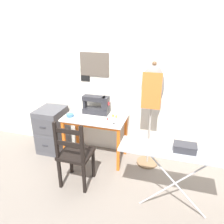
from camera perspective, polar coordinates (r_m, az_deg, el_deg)
ground_plane at (r=3.41m, az=-5.72°, el=-13.98°), size 14.00×14.00×0.00m
wall_back at (r=3.38m, az=-2.76°, el=9.74°), size 10.00×0.07×2.55m
sewing_table at (r=3.30m, az=-4.49°, el=-2.95°), size 0.93×0.53×0.71m
sewing_machine at (r=3.34m, az=-3.86°, el=1.69°), size 0.42×0.17×0.30m
fabric_bowl at (r=3.32m, az=-10.90°, el=-0.83°), size 0.11×0.11×0.04m
scissors at (r=3.03m, az=1.07°, el=-3.12°), size 0.15×0.07×0.01m
thread_spool_near_machine at (r=3.15m, az=-1.20°, el=-1.80°), size 0.03×0.03×0.03m
thread_spool_mid_table at (r=3.25m, az=0.27°, el=-0.93°), size 0.04×0.04×0.04m
thread_spool_far_edge at (r=3.22m, az=1.09°, el=-1.15°), size 0.03×0.03×0.04m
wooden_chair at (r=2.88m, az=-9.65°, el=-10.95°), size 0.40×0.38×0.95m
filing_cabinet at (r=3.76m, az=-15.39°, el=-4.50°), size 0.40×0.49×0.74m
dress_form at (r=3.00m, az=10.43°, el=4.70°), size 0.32×0.32×1.56m
ironing_board at (r=2.39m, az=17.10°, el=-10.61°), size 1.24×0.31×0.82m
storage_box at (r=2.35m, az=18.52°, el=-8.83°), size 0.23×0.14×0.08m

